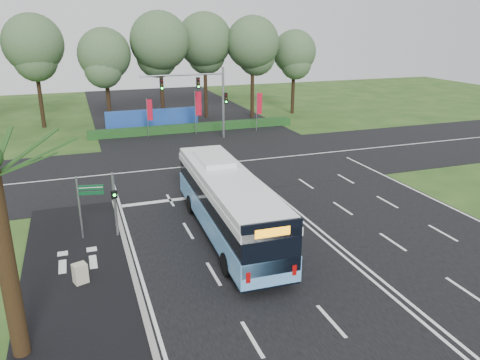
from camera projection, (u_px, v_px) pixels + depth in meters
The scene contains 16 objects.
ground at pixel (295, 216), 28.20m from camera, with size 120.00×120.00×0.00m, color #204517.
road_main at pixel (295, 216), 28.20m from camera, with size 20.00×120.00×0.04m, color black.
road_cross at pixel (232, 162), 38.91m from camera, with size 120.00×14.00×0.05m, color black.
bike_path at pixel (79, 275), 21.56m from camera, with size 5.00×18.00×0.06m, color black.
kerb_strip at pixel (131, 266), 22.31m from camera, with size 0.25×18.00×0.12m, color gray.
city_bus at pixel (228, 203), 25.06m from camera, with size 3.13×13.11×3.74m.
pedestrian_signal at pixel (115, 203), 24.89m from camera, with size 0.34×0.42×3.62m.
street_sign at pixel (85, 200), 24.54m from camera, with size 1.36×0.33×3.53m.
utility_cabinet at pixel (80, 274), 20.76m from camera, with size 0.58×0.49×0.97m, color #BAB396.
banner_flag_left at pixel (149, 112), 46.69m from camera, with size 0.55×0.26×3.93m.
banner_flag_mid at pixel (198, 106), 47.69m from camera, with size 0.65×0.23×4.54m.
banner_flag_right at pixel (259, 106), 49.39m from camera, with size 0.61×0.09×4.15m.
traffic_light_gantry at pixel (205, 92), 45.08m from camera, with size 8.41×0.28×7.00m.
hedge at pixel (195, 128), 49.95m from camera, with size 22.00×1.20×0.80m, color #193D16.
blue_hoarding at pixel (153, 119), 50.69m from camera, with size 10.00×0.30×2.20m, color #1C4399.
eucalyptus_row at pixel (147, 45), 51.77m from camera, with size 41.77×9.47×12.37m.
Camera 1 is at (-11.83, -23.42, 11.09)m, focal length 35.00 mm.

